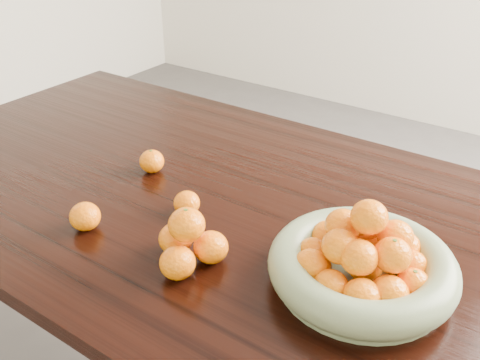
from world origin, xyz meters
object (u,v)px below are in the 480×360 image
Objects in this scene: dining_table at (231,231)px; loose_orange_0 at (152,161)px; fruit_bowl at (362,263)px; orange_pyramid at (188,243)px.

dining_table is 0.28m from loose_orange_0.
dining_table is 5.65× the size of fruit_bowl.
dining_table is 13.60× the size of orange_pyramid.
dining_table is 30.87× the size of loose_orange_0.
dining_table is 0.28m from orange_pyramid.
fruit_bowl is (0.37, -0.10, 0.14)m from dining_table.
orange_pyramid is at bearing -74.33° from dining_table.
orange_pyramid reaches higher than loose_orange_0.
orange_pyramid reaches higher than dining_table.
dining_table is at bearing -0.41° from loose_orange_0.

